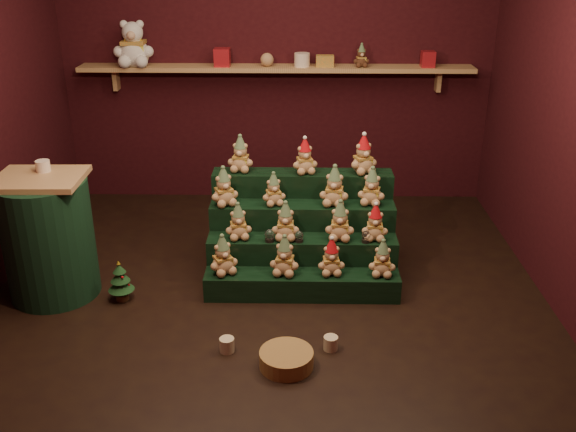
{
  "coord_description": "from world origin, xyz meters",
  "views": [
    {
      "loc": [
        0.22,
        -4.03,
        2.39
      ],
      "look_at": [
        0.14,
        0.25,
        0.53
      ],
      "focal_mm": 40.0,
      "sensor_mm": 36.0,
      "label": 1
    }
  ],
  "objects_px": {
    "snow_globe_b": "(299,236)",
    "wicker_basket": "(286,359)",
    "mini_christmas_tree": "(120,281)",
    "riser_tier_front": "(302,285)",
    "mug_right": "(331,343)",
    "snow_globe_c": "(366,237)",
    "brown_bear": "(361,56)",
    "snow_globe_a": "(270,235)",
    "white_bear": "(133,37)",
    "side_table": "(48,237)",
    "mug_left": "(227,345)"
  },
  "relations": [
    {
      "from": "wicker_basket",
      "to": "mug_left",
      "type": "bearing_deg",
      "value": 158.56
    },
    {
      "from": "snow_globe_a",
      "to": "mug_left",
      "type": "xyz_separation_m",
      "value": [
        -0.23,
        -0.85,
        -0.36
      ]
    },
    {
      "from": "riser_tier_front",
      "to": "snow_globe_a",
      "type": "height_order",
      "value": "snow_globe_a"
    },
    {
      "from": "mug_right",
      "to": "wicker_basket",
      "type": "distance_m",
      "value": 0.33
    },
    {
      "from": "mug_left",
      "to": "riser_tier_front",
      "type": "bearing_deg",
      "value": 55.66
    },
    {
      "from": "mug_right",
      "to": "white_bear",
      "type": "relative_size",
      "value": 0.18
    },
    {
      "from": "snow_globe_b",
      "to": "snow_globe_c",
      "type": "bearing_deg",
      "value": 0.0
    },
    {
      "from": "wicker_basket",
      "to": "brown_bear",
      "type": "height_order",
      "value": "brown_bear"
    },
    {
      "from": "snow_globe_b",
      "to": "wicker_basket",
      "type": "relative_size",
      "value": 0.26
    },
    {
      "from": "mini_christmas_tree",
      "to": "mug_right",
      "type": "bearing_deg",
      "value": -21.53
    },
    {
      "from": "mug_left",
      "to": "wicker_basket",
      "type": "xyz_separation_m",
      "value": [
        0.38,
        -0.15,
        0.0
      ]
    },
    {
      "from": "snow_globe_c",
      "to": "side_table",
      "type": "bearing_deg",
      "value": -176.42
    },
    {
      "from": "mug_right",
      "to": "white_bear",
      "type": "distance_m",
      "value": 3.38
    },
    {
      "from": "snow_globe_a",
      "to": "side_table",
      "type": "xyz_separation_m",
      "value": [
        -1.56,
        -0.14,
        0.04
      ]
    },
    {
      "from": "riser_tier_front",
      "to": "wicker_basket",
      "type": "relative_size",
      "value": 4.25
    },
    {
      "from": "side_table",
      "to": "mug_right",
      "type": "bearing_deg",
      "value": -20.21
    },
    {
      "from": "wicker_basket",
      "to": "white_bear",
      "type": "height_order",
      "value": "white_bear"
    },
    {
      "from": "wicker_basket",
      "to": "white_bear",
      "type": "xyz_separation_m",
      "value": [
        -1.43,
        2.66,
        1.52
      ]
    },
    {
      "from": "mini_christmas_tree",
      "to": "mug_right",
      "type": "relative_size",
      "value": 3.44
    },
    {
      "from": "snow_globe_b",
      "to": "wicker_basket",
      "type": "bearing_deg",
      "value": -94.13
    },
    {
      "from": "mini_christmas_tree",
      "to": "snow_globe_b",
      "type": "bearing_deg",
      "value": 10.53
    },
    {
      "from": "snow_globe_a",
      "to": "snow_globe_c",
      "type": "bearing_deg",
      "value": 0.0
    },
    {
      "from": "snow_globe_a",
      "to": "white_bear",
      "type": "xyz_separation_m",
      "value": [
        -1.29,
        1.66,
        1.17
      ]
    },
    {
      "from": "mini_christmas_tree",
      "to": "white_bear",
      "type": "distance_m",
      "value": 2.38
    },
    {
      "from": "mug_left",
      "to": "mini_christmas_tree",
      "type": "bearing_deg",
      "value": 143.18
    },
    {
      "from": "riser_tier_front",
      "to": "mug_right",
      "type": "height_order",
      "value": "riser_tier_front"
    },
    {
      "from": "riser_tier_front",
      "to": "snow_globe_b",
      "type": "relative_size",
      "value": 16.48
    },
    {
      "from": "snow_globe_a",
      "to": "wicker_basket",
      "type": "xyz_separation_m",
      "value": [
        0.14,
        -1.0,
        -0.36
      ]
    },
    {
      "from": "mini_christmas_tree",
      "to": "brown_bear",
      "type": "height_order",
      "value": "brown_bear"
    },
    {
      "from": "snow_globe_c",
      "to": "brown_bear",
      "type": "xyz_separation_m",
      "value": [
        0.06,
        1.66,
        1.01
      ]
    },
    {
      "from": "snow_globe_a",
      "to": "white_bear",
      "type": "height_order",
      "value": "white_bear"
    },
    {
      "from": "snow_globe_b",
      "to": "brown_bear",
      "type": "bearing_deg",
      "value": 71.75
    },
    {
      "from": "mug_left",
      "to": "snow_globe_a",
      "type": "bearing_deg",
      "value": 74.66
    },
    {
      "from": "snow_globe_c",
      "to": "mini_christmas_tree",
      "type": "height_order",
      "value": "snow_globe_c"
    },
    {
      "from": "side_table",
      "to": "snow_globe_c",
      "type": "bearing_deg",
      "value": 2.21
    },
    {
      "from": "snow_globe_c",
      "to": "mini_christmas_tree",
      "type": "distance_m",
      "value": 1.79
    },
    {
      "from": "side_table",
      "to": "wicker_basket",
      "type": "relative_size",
      "value": 2.75
    },
    {
      "from": "riser_tier_front",
      "to": "white_bear",
      "type": "height_order",
      "value": "white_bear"
    },
    {
      "from": "snow_globe_c",
      "to": "brown_bear",
      "type": "distance_m",
      "value": 1.95
    },
    {
      "from": "snow_globe_a",
      "to": "mug_right",
      "type": "relative_size",
      "value": 1.04
    },
    {
      "from": "snow_globe_c",
      "to": "side_table",
      "type": "distance_m",
      "value": 2.26
    },
    {
      "from": "snow_globe_a",
      "to": "white_bear",
      "type": "distance_m",
      "value": 2.4
    },
    {
      "from": "white_bear",
      "to": "brown_bear",
      "type": "xyz_separation_m",
      "value": [
        2.05,
        -0.0,
        -0.15
      ]
    },
    {
      "from": "snow_globe_c",
      "to": "white_bear",
      "type": "height_order",
      "value": "white_bear"
    },
    {
      "from": "snow_globe_a",
      "to": "wicker_basket",
      "type": "distance_m",
      "value": 1.07
    },
    {
      "from": "snow_globe_b",
      "to": "mini_christmas_tree",
      "type": "relative_size",
      "value": 0.27
    },
    {
      "from": "snow_globe_a",
      "to": "riser_tier_front",
      "type": "bearing_deg",
      "value": -33.92
    },
    {
      "from": "snow_globe_c",
      "to": "white_bear",
      "type": "xyz_separation_m",
      "value": [
        -1.99,
        1.66,
        1.17
      ]
    },
    {
      "from": "snow_globe_a",
      "to": "snow_globe_b",
      "type": "xyz_separation_m",
      "value": [
        0.21,
        0.0,
        -0.01
      ]
    },
    {
      "from": "snow_globe_a",
      "to": "mug_right",
      "type": "bearing_deg",
      "value": -62.85
    }
  ]
}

